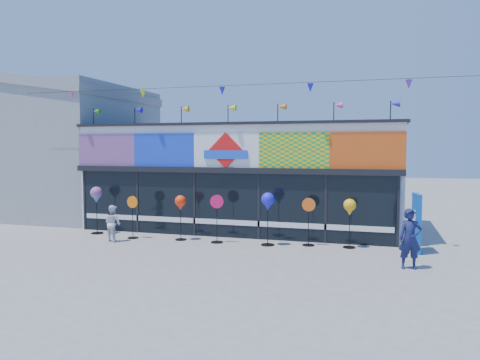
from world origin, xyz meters
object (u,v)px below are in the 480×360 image
at_px(spinner_0, 96,196).
at_px(child, 113,223).
at_px(spinner_3, 217,217).
at_px(spinner_4, 268,203).
at_px(spinner_2, 181,204).
at_px(adult_man, 410,239).
at_px(spinner_6, 350,209).
at_px(spinner_1, 133,216).
at_px(blue_sign, 416,223).
at_px(spinner_5, 309,220).

distance_m(spinner_0, child, 1.89).
bearing_deg(spinner_3, spinner_4, 2.15).
bearing_deg(spinner_4, child, -170.88).
relative_size(spinner_2, adult_man, 0.97).
height_order(spinner_6, child, spinner_6).
distance_m(spinner_1, spinner_4, 4.87).
bearing_deg(spinner_6, spinner_0, -179.23).
height_order(spinner_2, child, spinner_2).
bearing_deg(spinner_1, child, -121.82).
xyz_separation_m(blue_sign, spinner_1, (-9.41, -0.53, -0.11)).
xyz_separation_m(spinner_1, adult_man, (9.10, -1.64, 0.01)).
bearing_deg(spinner_5, blue_sign, -0.02).
bearing_deg(blue_sign, spinner_3, 177.50).
distance_m(blue_sign, spinner_0, 11.16).
xyz_separation_m(spinner_0, child, (1.33, -1.08, -0.78)).
height_order(blue_sign, spinner_6, blue_sign).
height_order(spinner_4, adult_man, spinner_4).
distance_m(spinner_1, spinner_2, 1.81).
xyz_separation_m(spinner_0, spinner_6, (9.15, 0.12, -0.14)).
bearing_deg(blue_sign, child, -179.30).
relative_size(spinner_2, spinner_5, 1.00).
xyz_separation_m(spinner_6, child, (-7.82, -1.21, -0.64)).
distance_m(spinner_3, adult_man, 6.26).
xyz_separation_m(spinner_1, child, (-0.40, -0.65, -0.17)).
height_order(spinner_0, spinner_6, spinner_0).
bearing_deg(spinner_4, spinner_5, 14.64).
distance_m(spinner_0, spinner_4, 6.57).
relative_size(spinner_4, spinner_5, 1.11).
relative_size(spinner_2, child, 1.25).
distance_m(spinner_3, child, 3.59).
relative_size(blue_sign, spinner_0, 1.03).
relative_size(spinner_0, spinner_5, 1.12).
bearing_deg(spinner_6, adult_man, -52.56).
relative_size(spinner_0, adult_man, 1.10).
xyz_separation_m(spinner_4, child, (-5.23, -0.84, -0.77)).
distance_m(spinner_3, spinner_5, 3.05).
height_order(blue_sign, spinner_1, blue_sign).
bearing_deg(spinner_1, spinner_4, 2.28).
bearing_deg(spinner_0, spinner_2, -3.78).
distance_m(blue_sign, spinner_3, 6.33).
distance_m(spinner_0, spinner_5, 7.87).
distance_m(spinner_2, adult_man, 7.60).
bearing_deg(spinner_2, spinner_4, -0.23).
height_order(spinner_5, spinner_6, spinner_6).
bearing_deg(child, spinner_3, -148.28).
height_order(spinner_5, child, spinner_5).
bearing_deg(spinner_0, child, -39.10).
bearing_deg(blue_sign, spinner_5, 173.86).
bearing_deg(spinner_4, spinner_1, -177.72).
distance_m(spinner_1, spinner_5, 6.14).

